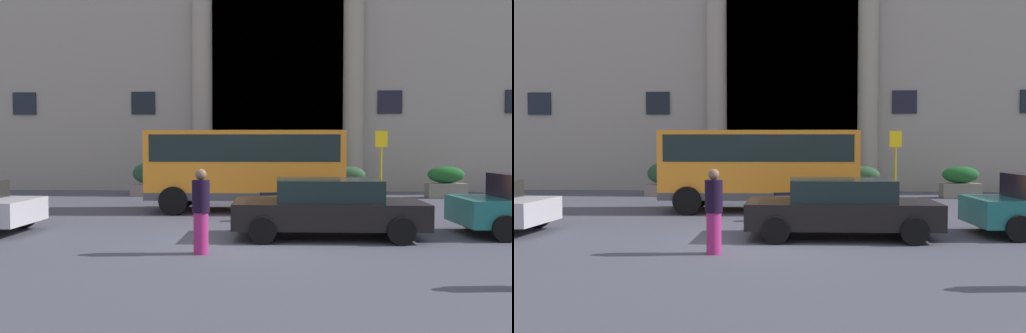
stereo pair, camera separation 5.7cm
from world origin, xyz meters
TOP-DOWN VIEW (x-y plane):
  - ground_plane at (0.00, 0.00)m, footprint 80.00×64.00m
  - office_building_facade at (0.00, 17.48)m, footprint 43.96×9.71m
  - orange_minibus at (-0.38, 5.50)m, footprint 6.44×2.63m
  - bus_stop_sign at (4.47, 7.52)m, footprint 0.44×0.08m
  - hedge_planter_east at (3.71, 10.71)m, footprint 1.44×0.80m
  - hedge_planter_entrance_right at (7.65, 10.18)m, footprint 1.58×0.75m
  - hedge_planter_far_east at (-0.78, 10.85)m, footprint 2.01×0.86m
  - hedge_planter_far_west at (-4.84, 10.39)m, footprint 1.69×0.71m
  - parked_estate_mid at (1.92, 0.61)m, footprint 4.50×2.11m
  - scooter_by_planter at (0.60, 3.32)m, footprint 1.95×0.79m
  - pedestrian_child_trailing at (-0.79, -1.42)m, footprint 0.36×0.36m

SIDE VIEW (x-z plane):
  - ground_plane at x=0.00m, z-range -0.12..0.00m
  - scooter_by_planter at x=0.60m, z-range 0.01..0.90m
  - hedge_planter_east at x=3.71m, z-range -0.02..1.27m
  - hedge_planter_far_east at x=-0.78m, z-range -0.02..1.28m
  - hedge_planter_entrance_right at x=7.65m, z-range -0.02..1.30m
  - hedge_planter_far_west at x=-4.84m, z-range -0.02..1.44m
  - parked_estate_mid at x=1.92m, z-range 0.02..1.41m
  - pedestrian_child_trailing at x=-0.79m, z-range 0.01..1.73m
  - orange_minibus at x=-0.38m, z-range 0.27..2.94m
  - bus_stop_sign at x=4.47m, z-range 0.32..3.05m
  - office_building_facade at x=0.00m, z-range -0.01..19.20m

